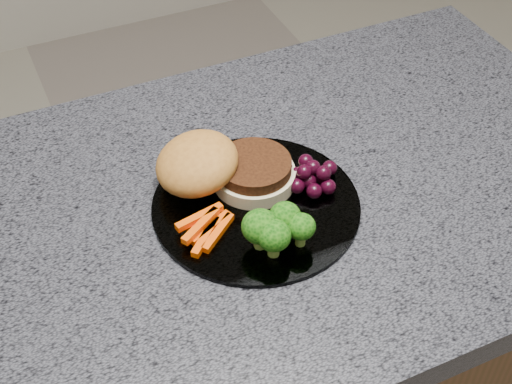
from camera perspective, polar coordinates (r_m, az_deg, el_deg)
countertop at (r=0.89m, az=-4.97°, el=-2.97°), size 1.20×0.60×0.04m
plate at (r=0.89m, az=0.00°, el=-1.07°), size 0.26×0.26×0.01m
burger at (r=0.90m, az=-3.10°, el=1.84°), size 0.18×0.14×0.06m
carrot_sticks at (r=0.85m, az=-4.04°, el=-2.85°), size 0.07×0.07×0.02m
broccoli at (r=0.82m, az=1.62°, el=-2.84°), size 0.08×0.06×0.05m
grape_bunch at (r=0.91m, az=4.44°, el=1.34°), size 0.07×0.07×0.03m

